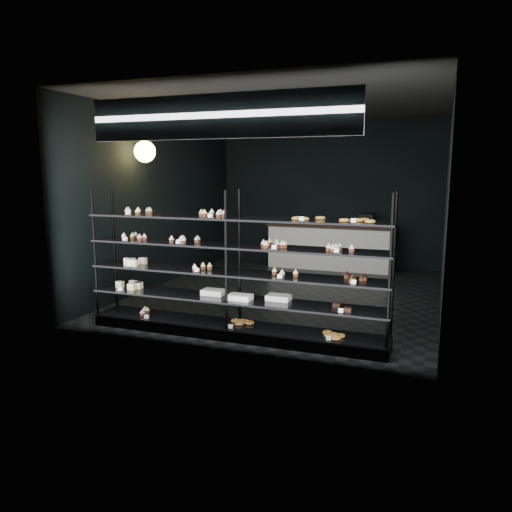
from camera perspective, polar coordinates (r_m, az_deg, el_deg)
room at (r=8.59m, az=3.90°, el=6.11°), size 5.01×6.01×3.20m
display_shelf at (r=6.46m, az=-2.81°, el=-3.82°), size 4.00×0.50×1.91m
signage at (r=5.86m, az=-4.47°, el=15.64°), size 3.30×0.05×0.50m
pendant_lamp at (r=8.58m, az=-12.59°, el=11.58°), size 0.35×0.35×0.90m
service_counter at (r=11.08m, az=8.53°, el=1.13°), size 2.77×0.65×1.23m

